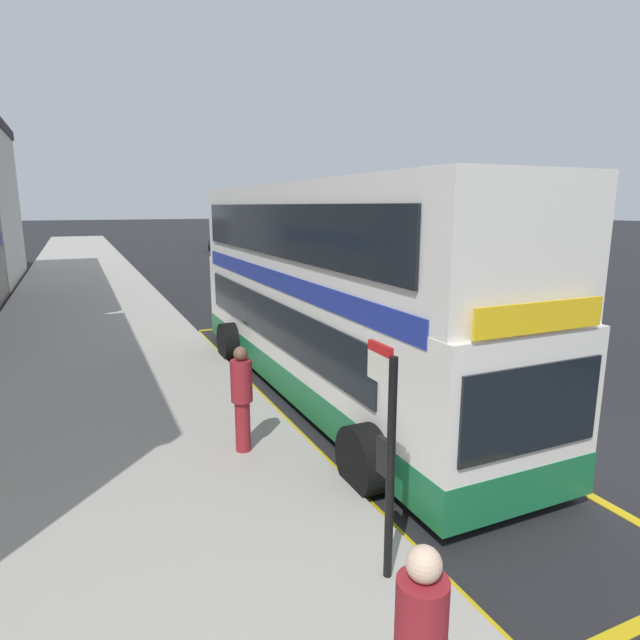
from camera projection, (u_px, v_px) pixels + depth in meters
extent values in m
plane|color=black|center=(192.00, 264.00, 37.38)|extent=(260.00, 260.00, 0.00)
cube|color=#A39E93|center=(82.00, 267.00, 34.55)|extent=(6.00, 76.00, 0.14)
cube|color=white|center=(328.00, 330.00, 11.53)|extent=(2.43, 11.40, 2.30)
cube|color=white|center=(328.00, 231.00, 11.09)|extent=(2.41, 11.17, 1.90)
cube|color=#196B3D|center=(328.00, 368.00, 11.70)|extent=(2.45, 11.42, 0.60)
cube|color=navy|center=(328.00, 276.00, 11.28)|extent=(2.46, 10.49, 0.36)
cube|color=black|center=(267.00, 318.00, 11.32)|extent=(0.04, 9.12, 0.90)
cube|color=black|center=(272.00, 230.00, 10.58)|extent=(0.04, 10.03, 1.00)
cube|color=black|center=(533.00, 409.00, 6.38)|extent=(2.14, 0.04, 1.10)
cube|color=yellow|center=(541.00, 317.00, 6.14)|extent=(1.94, 0.04, 0.36)
cylinder|color=black|center=(368.00, 458.00, 7.52)|extent=(0.56, 1.00, 1.00)
cylinder|color=black|center=(511.00, 427.00, 8.57)|extent=(0.56, 1.00, 1.00)
cylinder|color=black|center=(232.00, 342.00, 13.97)|extent=(0.56, 1.00, 1.00)
cylinder|color=black|center=(323.00, 332.00, 15.02)|extent=(0.56, 1.00, 1.00)
cube|color=gold|center=(269.00, 403.00, 10.98)|extent=(0.16, 14.39, 0.01)
cube|color=gold|center=(391.00, 384.00, 12.16)|extent=(0.16, 14.39, 0.01)
cube|color=gold|center=(241.00, 327.00, 17.91)|extent=(3.09, 0.16, 0.01)
cylinder|color=black|center=(390.00, 471.00, 5.42)|extent=(0.09, 0.09, 2.40)
cube|color=silver|center=(380.00, 368.00, 5.44)|extent=(0.05, 0.42, 0.30)
cube|color=red|center=(380.00, 349.00, 5.39)|extent=(0.05, 0.42, 0.10)
cube|color=black|center=(386.00, 458.00, 5.49)|extent=(0.06, 0.28, 0.40)
cube|color=navy|center=(224.00, 244.00, 47.27)|extent=(1.76, 4.20, 0.72)
cube|color=black|center=(224.00, 236.00, 47.04)|extent=(1.52, 1.90, 0.60)
cylinder|color=black|center=(210.00, 247.00, 48.13)|extent=(0.22, 0.60, 0.60)
cylinder|color=black|center=(230.00, 247.00, 48.88)|extent=(0.22, 0.60, 0.60)
cylinder|color=black|center=(217.00, 249.00, 45.81)|extent=(0.22, 0.60, 0.60)
cylinder|color=black|center=(238.00, 249.00, 46.56)|extent=(0.22, 0.60, 0.60)
cube|color=navy|center=(269.00, 264.00, 30.87)|extent=(1.76, 4.20, 0.72)
cube|color=black|center=(269.00, 253.00, 30.65)|extent=(1.52, 1.90, 0.60)
cylinder|color=black|center=(247.00, 269.00, 31.73)|extent=(0.22, 0.60, 0.60)
cylinder|color=black|center=(276.00, 267.00, 32.49)|extent=(0.22, 0.60, 0.60)
cylinder|color=black|center=(260.00, 274.00, 29.41)|extent=(0.22, 0.60, 0.60)
cylinder|color=black|center=(292.00, 272.00, 30.17)|extent=(0.22, 0.60, 0.60)
cylinder|color=maroon|center=(243.00, 426.00, 8.49)|extent=(0.24, 0.24, 0.83)
cylinder|color=maroon|center=(241.00, 381.00, 8.34)|extent=(0.34, 0.34, 0.66)
sphere|color=brown|center=(240.00, 354.00, 8.25)|extent=(0.22, 0.22, 0.22)
cylinder|color=maroon|center=(421.00, 627.00, 3.41)|extent=(0.34, 0.34, 0.68)
sphere|color=beige|center=(424.00, 564.00, 3.31)|extent=(0.23, 0.23, 0.23)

